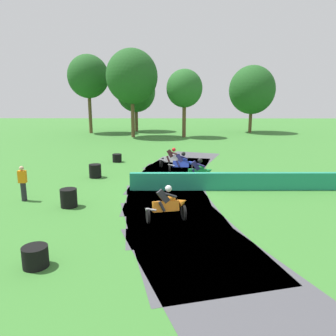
% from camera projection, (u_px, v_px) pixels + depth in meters
% --- Properties ---
extents(ground_plane, '(120.00, 120.00, 0.00)m').
position_uv_depth(ground_plane, '(167.00, 190.00, 16.47)').
color(ground_plane, '#38752D').
extents(track_asphalt, '(6.89, 24.47, 0.01)m').
position_uv_depth(track_asphalt, '(180.00, 190.00, 16.47)').
color(track_asphalt, '#47474C').
rests_on(track_asphalt, ground).
extents(safety_barrier, '(13.84, 0.53, 0.90)m').
position_uv_depth(safety_barrier, '(265.00, 181.00, 16.40)').
color(safety_barrier, '#1E8466').
rests_on(safety_barrier, ground).
extents(motorcycle_lead_white, '(1.71, 1.06, 1.43)m').
position_uv_depth(motorcycle_lead_white, '(172.00, 158.00, 21.50)').
color(motorcycle_lead_white, black).
rests_on(motorcycle_lead_white, ground).
extents(motorcycle_chase_blue, '(1.70, 0.91, 1.42)m').
position_uv_depth(motorcycle_chase_blue, '(182.00, 163.00, 20.03)').
color(motorcycle_chase_blue, black).
rests_on(motorcycle_chase_blue, ground).
extents(motorcycle_trailing_green, '(1.68, 0.67, 1.42)m').
position_uv_depth(motorcycle_trailing_green, '(199.00, 171.00, 17.68)').
color(motorcycle_trailing_green, black).
rests_on(motorcycle_trailing_green, ground).
extents(motorcycle_fourth_orange, '(1.68, 1.04, 1.43)m').
position_uv_depth(motorcycle_fourth_orange, '(168.00, 204.00, 12.23)').
color(motorcycle_fourth_orange, black).
rests_on(motorcycle_fourth_orange, ground).
extents(tire_stack_near, '(0.67, 0.67, 0.60)m').
position_uv_depth(tire_stack_near, '(117.00, 158.00, 23.61)').
color(tire_stack_near, black).
rests_on(tire_stack_near, ground).
extents(tire_stack_mid_a, '(0.71, 0.71, 0.80)m').
position_uv_depth(tire_stack_mid_a, '(95.00, 171.00, 18.96)').
color(tire_stack_mid_a, black).
rests_on(tire_stack_mid_a, ground).
extents(tire_stack_mid_b, '(0.71, 0.71, 0.80)m').
position_uv_depth(tire_stack_mid_b, '(69.00, 198.00, 13.83)').
color(tire_stack_mid_b, black).
rests_on(tire_stack_mid_b, ground).
extents(tire_stack_far, '(0.71, 0.71, 0.60)m').
position_uv_depth(tire_stack_far, '(35.00, 257.00, 8.91)').
color(tire_stack_far, black).
rests_on(tire_stack_far, ground).
extents(track_marshal, '(0.34, 0.24, 1.63)m').
position_uv_depth(track_marshal, '(23.00, 184.00, 14.56)').
color(track_marshal, '#232328').
rests_on(track_marshal, ground).
extents(tree_far_left, '(5.33, 5.33, 10.20)m').
position_uv_depth(tree_far_left, '(88.00, 77.00, 41.81)').
color(tree_far_left, brown).
rests_on(tree_far_left, ground).
extents(tree_far_right, '(4.24, 4.24, 7.98)m').
position_uv_depth(tree_far_right, '(184.00, 89.00, 37.62)').
color(tree_far_right, brown).
rests_on(tree_far_right, ground).
extents(tree_mid_rise, '(5.41, 5.41, 8.37)m').
position_uv_depth(tree_mid_rise, '(136.00, 92.00, 44.61)').
color(tree_mid_rise, brown).
rests_on(tree_mid_rise, ground).
extents(tree_behind_barrier, '(6.11, 6.11, 8.92)m').
position_uv_depth(tree_behind_barrier, '(252.00, 90.00, 42.91)').
color(tree_behind_barrier, brown).
rests_on(tree_behind_barrier, ground).
extents(tree_distant, '(6.03, 6.03, 10.27)m').
position_uv_depth(tree_distant, '(132.00, 77.00, 37.35)').
color(tree_distant, brown).
rests_on(tree_distant, ground).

